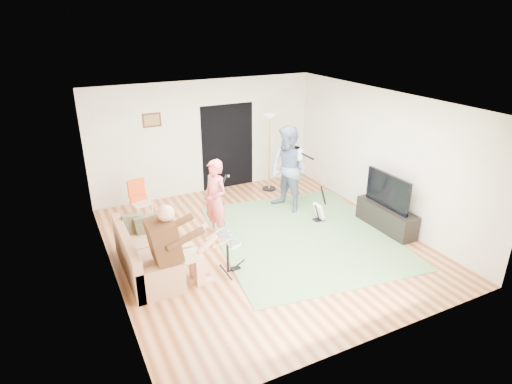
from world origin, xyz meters
TOP-DOWN VIEW (x-y plane):
  - floor at (0.00, 0.00)m, footprint 6.00×6.00m
  - walls at (0.00, 0.00)m, footprint 5.50×6.00m
  - ceiling at (0.00, 0.00)m, footprint 6.00×6.00m
  - window_blinds at (-2.74, 0.20)m, footprint 0.00×2.05m
  - doorway at (0.55, 2.99)m, footprint 2.10×0.00m
  - picture_frame at (-1.25, 2.99)m, footprint 0.42×0.03m
  - area_rug at (0.82, -0.10)m, footprint 3.80×4.24m
  - sofa at (-2.28, 0.04)m, footprint 0.77×1.87m
  - drummer at (-1.86, -0.61)m, footprint 0.94×0.52m
  - drum_kit at (-1.00, -0.61)m, footprint 0.37×0.67m
  - singer at (-0.73, 0.61)m, footprint 0.54×0.67m
  - microphone at (-0.53, 0.61)m, footprint 0.06×0.06m
  - guitarist at (1.18, 1.12)m, footprint 0.95×1.09m
  - guitar_held at (1.38, 1.12)m, footprint 0.13×0.60m
  - guitar_spare at (1.49, 0.33)m, footprint 0.28×0.25m
  - torchiere_lamp at (1.38, 2.36)m, footprint 0.34×0.34m
  - dining_chair at (-1.86, 2.03)m, footprint 0.45×0.47m
  - tv_cabinet at (2.50, -0.58)m, footprint 0.40×1.40m
  - television at (2.45, -0.58)m, footprint 0.06×1.14m

SIDE VIEW (x-z plane):
  - floor at x=0.00m, z-range 0.00..0.00m
  - area_rug at x=0.82m, z-range 0.00..0.02m
  - guitar_spare at x=1.49m, z-range -0.17..0.62m
  - tv_cabinet at x=2.50m, z-range 0.00..0.50m
  - sofa at x=-2.28m, z-range -0.13..0.63m
  - drum_kit at x=-1.00m, z-range -0.04..0.65m
  - dining_chair at x=-1.86m, z-range -0.13..0.76m
  - drummer at x=-1.86m, z-range -0.16..1.28m
  - singer at x=-0.73m, z-range 0.00..1.59m
  - television at x=2.45m, z-range 0.51..1.19m
  - guitarist at x=1.18m, z-range 0.00..1.90m
  - doorway at x=0.55m, z-range 0.00..2.10m
  - microphone at x=-0.53m, z-range 1.07..1.31m
  - guitar_held at x=1.38m, z-range 1.16..1.42m
  - torchiere_lamp at x=1.38m, z-range 0.35..2.25m
  - walls at x=0.00m, z-range 0.00..2.70m
  - window_blinds at x=-2.74m, z-range 0.53..2.58m
  - picture_frame at x=-1.25m, z-range 1.74..2.06m
  - ceiling at x=0.00m, z-range 2.70..2.70m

